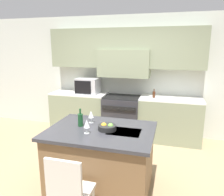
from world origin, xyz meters
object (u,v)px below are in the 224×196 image
(range_stove, at_px, (122,116))
(wine_glass_far, at_px, (91,115))
(wine_bottle, at_px, (80,120))
(oil_bottle_on_counter, at_px, (154,94))
(microwave, at_px, (88,86))
(wine_glass_near, at_px, (87,124))
(island_chair, at_px, (69,190))
(fruit_bowl, at_px, (107,127))

(range_stove, bearing_deg, wine_glass_far, -92.78)
(wine_glass_far, bearing_deg, wine_bottle, -118.11)
(oil_bottle_on_counter, bearing_deg, microwave, 178.42)
(wine_glass_near, bearing_deg, island_chair, -85.76)
(wine_glass_far, bearing_deg, wine_glass_near, -76.94)
(wine_bottle, bearing_deg, island_chair, -75.03)
(microwave, distance_m, fruit_bowl, 2.23)
(fruit_bowl, bearing_deg, oil_bottle_on_counter, 76.53)
(microwave, relative_size, wine_glass_far, 2.72)
(wine_glass_far, height_order, fruit_bowl, wine_glass_far)
(wine_glass_far, bearing_deg, island_chair, -82.39)
(wine_bottle, relative_size, wine_glass_far, 1.40)
(microwave, bearing_deg, wine_glass_near, -68.86)
(range_stove, height_order, wine_bottle, wine_bottle)
(microwave, bearing_deg, fruit_bowl, -61.79)
(wine_glass_far, height_order, oil_bottle_on_counter, oil_bottle_on_counter)
(island_chair, xyz_separation_m, wine_glass_near, (-0.05, 0.66, 0.51))
(island_chair, distance_m, wine_glass_far, 1.18)
(range_stove, height_order, island_chair, island_chair)
(microwave, relative_size, wine_glass_near, 2.72)
(microwave, relative_size, oil_bottle_on_counter, 2.65)
(microwave, bearing_deg, wine_glass_far, -67.11)
(range_stove, relative_size, oil_bottle_on_counter, 4.89)
(wine_bottle, height_order, fruit_bowl, wine_bottle)
(fruit_bowl, bearing_deg, island_chair, -101.67)
(wine_glass_near, relative_size, wine_glass_far, 1.00)
(wine_glass_far, xyz_separation_m, oil_bottle_on_counter, (0.77, 1.70, -0.01))
(range_stove, relative_size, wine_bottle, 3.58)
(wine_bottle, height_order, oil_bottle_on_counter, wine_bottle)
(island_chair, bearing_deg, microwave, 107.38)
(range_stove, distance_m, island_chair, 2.78)
(microwave, relative_size, island_chair, 0.54)
(microwave, height_order, wine_glass_far, microwave)
(wine_glass_near, bearing_deg, wine_bottle, 130.12)
(island_chair, distance_m, oil_bottle_on_counter, 2.87)
(island_chair, relative_size, wine_bottle, 3.59)
(wine_glass_far, relative_size, oil_bottle_on_counter, 0.97)
(wine_glass_near, bearing_deg, wine_glass_far, 103.06)
(range_stove, relative_size, wine_glass_far, 5.02)
(wine_glass_near, relative_size, fruit_bowl, 0.73)
(microwave, height_order, wine_bottle, microwave)
(microwave, xyz_separation_m, wine_glass_near, (0.83, -2.14, -0.10))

